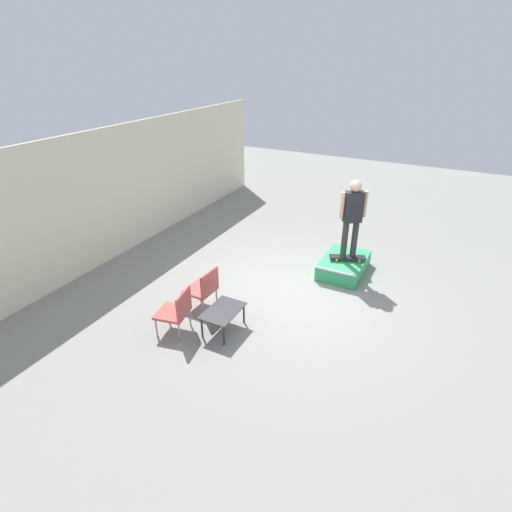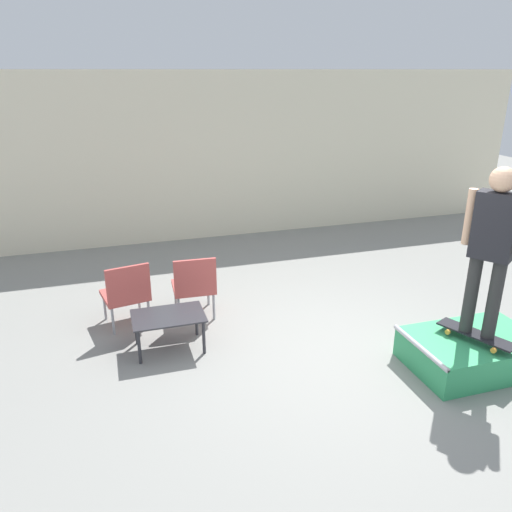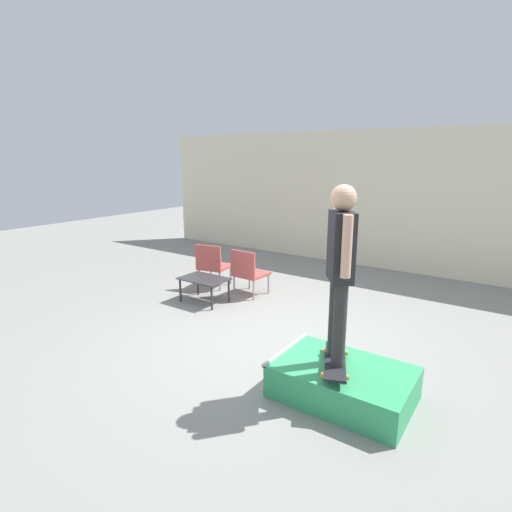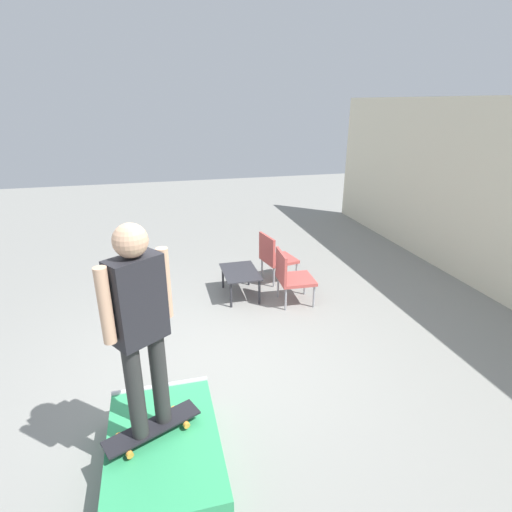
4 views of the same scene
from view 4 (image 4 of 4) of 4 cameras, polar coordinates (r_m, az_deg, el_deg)
ground_plane at (r=4.90m, az=-5.55°, el=-15.42°), size 24.00×24.00×0.00m
skate_ramp_box at (r=3.78m, az=-12.88°, el=-25.98°), size 1.37×0.90×0.37m
skateboard_on_ramp at (r=3.65m, az=-14.52°, el=-22.63°), size 0.50×0.80×0.07m
person_skater at (r=3.04m, az=-16.30°, el=-8.39°), size 0.38×0.49×1.72m
coffee_table at (r=6.30m, az=-2.27°, el=-2.63°), size 0.80×0.54×0.42m
patio_chair_left at (r=6.80m, az=2.68°, el=0.01°), size 0.61×0.61×0.84m
patio_chair_right at (r=6.07m, az=4.95°, el=-2.74°), size 0.54×0.54×0.84m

